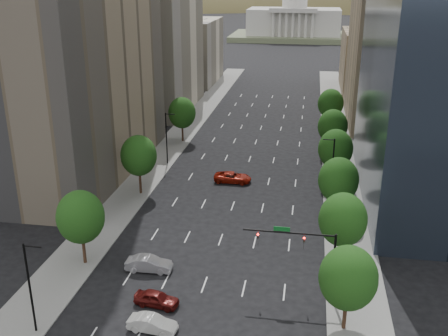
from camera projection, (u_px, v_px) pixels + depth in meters
The scene contains 25 objects.
sidewalk_left at pixel (147, 174), 84.68m from camera, with size 6.00×200.00×0.15m, color slate.
sidewalk_right at pixel (343, 185), 79.90m from camera, with size 6.00×200.00×0.15m, color slate.
midrise_cream_left at pixel (160, 34), 119.80m from camera, with size 14.00×30.00×35.00m, color beige.
filler_left at pixel (192, 51), 153.27m from camera, with size 14.00×26.00×18.00m, color beige.
parking_tan_right at pixel (386, 52), 110.19m from camera, with size 14.00×30.00×30.00m, color #8C7759.
filler_right at pixel (368, 61), 143.14m from camera, with size 14.00×26.00×16.00m, color #8C7759.
tree_right_0 at pixel (348, 278), 45.93m from camera, with size 5.20×5.20×8.39m.
tree_right_1 at pixel (343, 220), 55.97m from camera, with size 5.20×5.20×8.75m.
tree_right_2 at pixel (338, 180), 67.11m from camera, with size 5.20×5.20×8.61m.
tree_right_3 at pixel (336, 149), 78.10m from camera, with size 5.20×5.20×8.89m.
tree_right_4 at pixel (333, 126), 91.19m from camera, with size 5.20×5.20×8.46m.
tree_right_5 at pixel (331, 104), 105.88m from camera, with size 5.20×5.20×8.75m.
tree_left_0 at pixel (81, 217), 56.59m from camera, with size 5.20×5.20×8.75m.
tree_left_1 at pixel (139, 156), 75.00m from camera, with size 5.20×5.20×8.97m.
tree_left_2 at pixel (182, 113), 99.13m from camera, with size 5.20×5.20×8.68m.
streetlight_rn at pixel (332, 167), 73.93m from camera, with size 1.70×0.20×9.00m.
streetlight_ls at pixel (30, 286), 45.73m from camera, with size 1.70×0.20×9.00m.
streetlight_ln at pixel (167, 137), 87.32m from camera, with size 1.70×0.20×9.00m.
traffic_signal at pixel (309, 249), 51.16m from camera, with size 9.12×0.40×7.38m.
capitol at pixel (294, 21), 254.65m from camera, with size 60.00×40.00×35.20m.
foothills at pixel (336, 38), 588.69m from camera, with size 720.00×413.00×263.00m.
car_white at pixel (152, 324), 47.29m from camera, with size 1.58×4.53×1.49m, color beige.
car_maroon at pixel (157, 299), 50.95m from camera, with size 1.79×4.44×1.51m, color #4E0E0D.
car_silver at pixel (149, 264), 56.88m from camera, with size 1.77×5.07×1.67m, color gray.
car_red_far at pixel (233, 177), 81.15m from camera, with size 2.65×5.76×1.60m, color maroon.
Camera 1 is at (9.75, -15.91, 30.49)m, focal length 41.97 mm.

